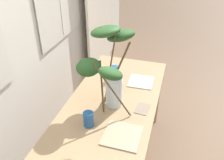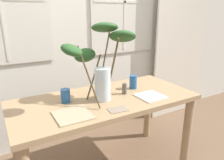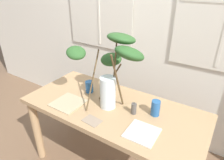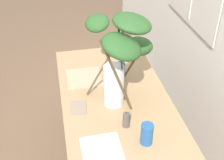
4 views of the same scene
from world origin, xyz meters
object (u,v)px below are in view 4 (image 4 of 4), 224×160
drinking_glass_blue_right (147,134)px  dining_table (118,119)px  drinking_glass_blue_left (120,70)px  plate_square_left (84,78)px  vase_with_branches (121,54)px  pillar_candle (126,120)px  plate_square_right (102,149)px

drinking_glass_blue_right → dining_table: bearing=-166.3°
drinking_glass_blue_left → plate_square_left: drinking_glass_blue_left is taller
vase_with_branches → plate_square_left: 0.52m
drinking_glass_blue_left → pillar_candle: (0.51, -0.08, -0.01)m
dining_table → pillar_candle: bearing=1.7°
vase_with_branches → drinking_glass_blue_right: (0.37, 0.06, -0.30)m
dining_table → pillar_candle: 0.26m
plate_square_left → pillar_candle: 0.58m
drinking_glass_blue_right → drinking_glass_blue_left: bearing=-180.0°
plate_square_right → drinking_glass_blue_left: bearing=159.4°
dining_table → vase_with_branches: vase_with_branches is taller
plate_square_right → pillar_candle: 0.24m
plate_square_right → vase_with_branches: bearing=153.2°
drinking_glass_blue_right → plate_square_left: (-0.70, -0.26, -0.06)m
drinking_glass_blue_right → plate_square_right: drinking_glass_blue_right is taller
dining_table → drinking_glass_blue_left: size_ratio=13.94×
plate_square_left → drinking_glass_blue_left: bearing=82.0°
dining_table → plate_square_right: (0.35, -0.17, 0.12)m
drinking_glass_blue_right → plate_square_right: 0.26m
drinking_glass_blue_left → plate_square_left: bearing=-98.0°
pillar_candle → plate_square_left: bearing=-162.1°
plate_square_left → plate_square_right: 0.70m
drinking_glass_blue_right → plate_square_left: drinking_glass_blue_right is taller
dining_table → drinking_glass_blue_right: 0.40m
drinking_glass_blue_right → pillar_candle: size_ratio=1.20×
drinking_glass_blue_left → plate_square_right: bearing=-20.6°
dining_table → vase_with_branches: (-0.02, 0.02, 0.48)m
drinking_glass_blue_right → plate_square_left: size_ratio=0.51×
plate_square_left → pillar_candle: size_ratio=2.35×
dining_table → drinking_glass_blue_left: 0.37m
drinking_glass_blue_left → drinking_glass_blue_right: drinking_glass_blue_right is taller
vase_with_branches → plate_square_right: size_ratio=3.06×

